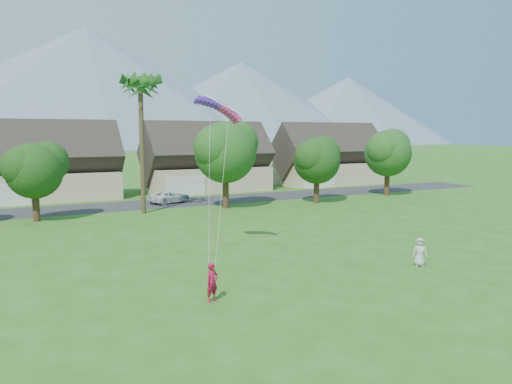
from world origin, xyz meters
TOP-DOWN VIEW (x-y plane):
  - ground at (0.00, 0.00)m, footprint 500.00×500.00m
  - street at (0.00, 34.00)m, footprint 90.00×7.00m
  - kite_flyer at (-5.65, 3.26)m, footprint 0.73×0.61m
  - watcher at (6.76, 3.41)m, footprint 0.92×0.86m
  - parked_car at (2.28, 34.00)m, footprint 5.07×3.76m
  - mountain_ridge at (10.40, 260.00)m, footprint 540.00×240.00m
  - houses_row at (0.49, 42.99)m, footprint 72.75×8.19m
  - tree_row at (-1.14, 27.92)m, footprint 62.27×6.67m
  - fan_palm at (-2.00, 28.50)m, footprint 3.00×3.00m
  - parafoil_kite at (-1.99, 10.81)m, footprint 2.97×1.26m

SIDE VIEW (x-z plane):
  - ground at x=0.00m, z-range 0.00..0.00m
  - street at x=0.00m, z-range 0.00..0.01m
  - parked_car at x=2.28m, z-range 0.00..1.28m
  - watcher at x=6.76m, z-range 0.00..1.58m
  - kite_flyer at x=-5.65m, z-range 0.00..1.72m
  - houses_row at x=0.49m, z-range -0.99..7.87m
  - tree_row at x=-1.14m, z-range 0.66..9.11m
  - parafoil_kite at x=-1.99m, z-range 8.58..9.08m
  - fan_palm at x=-2.00m, z-range 4.90..18.70m
  - mountain_ridge at x=10.40m, z-range -5.93..64.07m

